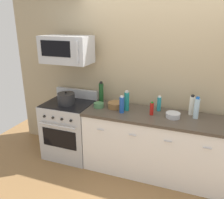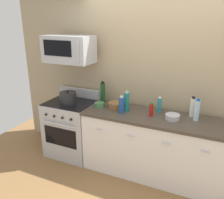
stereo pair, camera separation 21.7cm
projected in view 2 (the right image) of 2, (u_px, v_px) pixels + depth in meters
ground_plane at (151, 173)px, 3.54m from camera, size 6.13×6.13×0.00m
back_wall at (164, 79)px, 3.45m from camera, size 5.11×0.10×2.70m
counter_unit at (153, 146)px, 3.39m from camera, size 2.02×0.66×0.92m
range_oven at (72, 127)px, 3.93m from camera, size 0.76×0.69×1.07m
microwave at (69, 49)px, 3.55m from camera, size 0.74×0.44×0.40m
bottle_wine_green at (103, 92)px, 3.72m from camera, size 0.07×0.07×0.34m
bottle_vinegar_white at (192, 107)px, 3.18m from camera, size 0.07×0.07×0.28m
bottle_soda_blue at (121, 105)px, 3.31m from camera, size 0.07×0.07×0.25m
bottle_sparkling_teal at (127, 102)px, 3.39m from camera, size 0.07×0.07×0.30m
bottle_hot_sauce_red at (151, 110)px, 3.22m from camera, size 0.05×0.05×0.19m
bottle_water_clear at (197, 110)px, 3.06m from camera, size 0.07×0.07×0.30m
bottle_dish_soap at (159, 105)px, 3.35m from camera, size 0.06×0.06×0.23m
bowl_steel_prep at (173, 117)px, 3.13m from camera, size 0.19×0.19×0.07m
bowl_green_glaze at (99, 105)px, 3.56m from camera, size 0.15×0.15×0.07m
bowl_wooden_salad at (116, 105)px, 3.52m from camera, size 0.23×0.23×0.08m
stockpot at (68, 98)px, 3.71m from camera, size 0.27×0.27×0.21m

